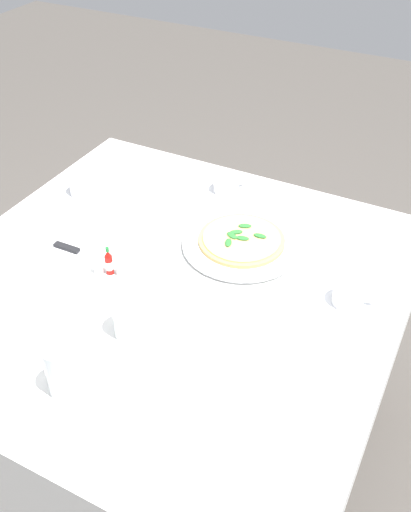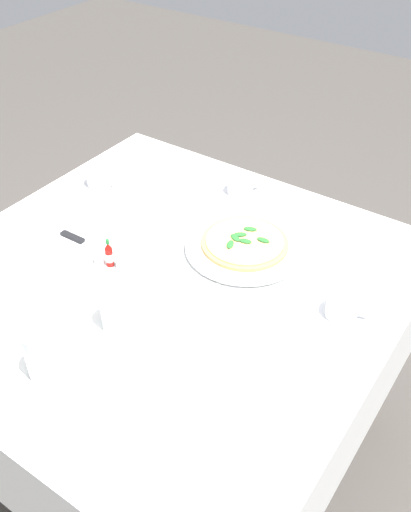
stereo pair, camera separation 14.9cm
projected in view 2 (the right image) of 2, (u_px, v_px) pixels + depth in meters
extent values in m
plane|color=#4C4742|center=(174.00, 441.00, 1.92)|extent=(8.00, 8.00, 0.00)
cube|color=white|center=(165.00, 278.00, 1.47)|extent=(1.15, 1.15, 0.02)
cube|color=white|center=(270.00, 221.00, 1.92)|extent=(1.15, 0.01, 0.28)
cube|color=white|center=(2.00, 478.00, 1.20)|extent=(1.15, 0.01, 0.28)
cube|color=white|center=(363.00, 419.00, 1.31)|extent=(0.01, 1.15, 0.28)
cube|color=white|center=(26.00, 247.00, 1.81)|extent=(0.01, 1.15, 0.28)
cylinder|color=brown|center=(383.00, 341.00, 1.79)|extent=(0.06, 0.06, 0.71)
cylinder|color=brown|center=(147.00, 237.00, 2.21)|extent=(0.06, 0.06, 0.71)
cylinder|color=white|center=(244.00, 248.00, 1.54)|extent=(0.19, 0.19, 0.01)
cylinder|color=white|center=(245.00, 246.00, 1.54)|extent=(0.32, 0.32, 0.01)
cylinder|color=#DBAD60|center=(245.00, 243.00, 1.53)|extent=(0.23, 0.23, 0.01)
cylinder|color=#EFD17A|center=(245.00, 241.00, 1.52)|extent=(0.21, 0.21, 0.00)
ellipsoid|color=#2D7533|center=(235.00, 238.00, 1.53)|extent=(0.04, 0.03, 0.01)
ellipsoid|color=#2D7533|center=(230.00, 244.00, 1.50)|extent=(0.03, 0.04, 0.01)
ellipsoid|color=#2D7533|center=(250.00, 229.00, 1.56)|extent=(0.04, 0.03, 0.01)
ellipsoid|color=#2D7533|center=(245.00, 241.00, 1.52)|extent=(0.04, 0.03, 0.01)
ellipsoid|color=#2D7533|center=(263.00, 240.00, 1.52)|extent=(0.04, 0.02, 0.01)
ellipsoid|color=#2D7533|center=(240.00, 234.00, 1.54)|extent=(0.04, 0.04, 0.01)
cylinder|color=white|center=(341.00, 316.00, 1.34)|extent=(0.13, 0.13, 0.01)
cylinder|color=white|center=(342.00, 307.00, 1.32)|extent=(0.08, 0.08, 0.05)
torus|color=white|center=(365.00, 311.00, 1.31)|extent=(0.04, 0.02, 0.03)
cylinder|color=black|center=(344.00, 300.00, 1.31)|extent=(0.07, 0.07, 0.00)
cylinder|color=white|center=(240.00, 194.00, 1.76)|extent=(0.13, 0.13, 0.01)
cylinder|color=white|center=(240.00, 185.00, 1.74)|extent=(0.08, 0.08, 0.06)
torus|color=white|center=(256.00, 182.00, 1.75)|extent=(0.03, 0.03, 0.03)
cylinder|color=black|center=(240.00, 178.00, 1.72)|extent=(0.07, 0.07, 0.00)
cylinder|color=white|center=(100.00, 186.00, 1.79)|extent=(0.13, 0.13, 0.01)
cylinder|color=white|center=(99.00, 176.00, 1.77)|extent=(0.08, 0.08, 0.06)
torus|color=white|center=(113.00, 179.00, 1.75)|extent=(0.04, 0.01, 0.03)
cylinder|color=black|center=(98.00, 169.00, 1.75)|extent=(0.07, 0.07, 0.00)
cylinder|color=white|center=(42.00, 354.00, 1.17)|extent=(0.07, 0.07, 0.13)
cylinder|color=silver|center=(43.00, 361.00, 1.18)|extent=(0.06, 0.06, 0.08)
cylinder|color=white|center=(115.00, 308.00, 1.28)|extent=(0.07, 0.07, 0.11)
cylinder|color=silver|center=(116.00, 315.00, 1.30)|extent=(0.06, 0.06, 0.07)
cube|color=white|center=(61.00, 236.00, 1.58)|extent=(0.24, 0.16, 0.02)
cube|color=silver|center=(47.00, 226.00, 1.59)|extent=(0.12, 0.02, 0.01)
cube|color=black|center=(73.00, 237.00, 1.55)|extent=(0.08, 0.02, 0.01)
cylinder|color=#B7140F|center=(109.00, 257.00, 1.47)|extent=(0.02, 0.02, 0.05)
cylinder|color=white|center=(109.00, 257.00, 1.47)|extent=(0.02, 0.02, 0.02)
cone|color=#B7140F|center=(108.00, 246.00, 1.45)|extent=(0.02, 0.02, 0.02)
cylinder|color=#1E722D|center=(107.00, 242.00, 1.44)|extent=(0.01, 0.01, 0.01)
cylinder|color=white|center=(99.00, 257.00, 1.48)|extent=(0.03, 0.03, 0.04)
cylinder|color=white|center=(99.00, 259.00, 1.49)|extent=(0.02, 0.02, 0.03)
sphere|color=silver|center=(98.00, 250.00, 1.47)|extent=(0.02, 0.02, 0.02)
cylinder|color=white|center=(120.00, 261.00, 1.47)|extent=(0.03, 0.03, 0.04)
cylinder|color=#38332D|center=(121.00, 263.00, 1.48)|extent=(0.02, 0.02, 0.03)
sphere|color=silver|center=(120.00, 254.00, 1.46)|extent=(0.02, 0.02, 0.02)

